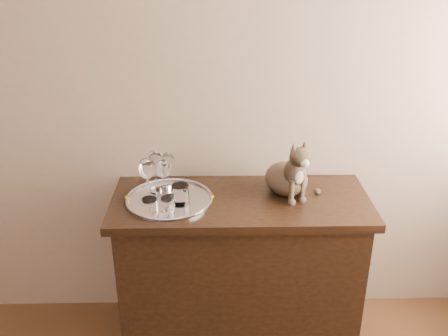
# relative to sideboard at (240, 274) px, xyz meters

# --- Properties ---
(wall_back) EXTENTS (4.00, 0.10, 2.70)m
(wall_back) POSITION_rel_sideboard_xyz_m (-0.60, 0.31, 0.93)
(wall_back) COLOR tan
(wall_back) RESTS_ON ground
(sideboard) EXTENTS (1.20, 0.50, 0.85)m
(sideboard) POSITION_rel_sideboard_xyz_m (0.00, 0.00, 0.00)
(sideboard) COLOR black
(sideboard) RESTS_ON ground
(tray) EXTENTS (0.40, 0.40, 0.01)m
(tray) POSITION_rel_sideboard_xyz_m (-0.33, -0.01, 0.43)
(tray) COLOR silver
(tray) RESTS_ON sideboard
(wine_glass_a) EXTENTS (0.08, 0.08, 0.21)m
(wine_glass_a) POSITION_rel_sideboard_xyz_m (-0.40, 0.07, 0.54)
(wine_glass_a) COLOR silver
(wine_glass_a) RESTS_ON tray
(wine_glass_b) EXTENTS (0.07, 0.07, 0.19)m
(wine_glass_b) POSITION_rel_sideboard_xyz_m (-0.34, 0.10, 0.53)
(wine_glass_b) COLOR silver
(wine_glass_b) RESTS_ON tray
(wine_glass_c) EXTENTS (0.08, 0.08, 0.21)m
(wine_glass_c) POSITION_rel_sideboard_xyz_m (-0.42, -0.01, 0.54)
(wine_glass_c) COLOR silver
(wine_glass_c) RESTS_ON tray
(wine_glass_d) EXTENTS (0.07, 0.07, 0.18)m
(wine_glass_d) POSITION_rel_sideboard_xyz_m (-0.35, 0.02, 0.53)
(wine_glass_d) COLOR white
(wine_glass_d) RESTS_ON tray
(tumbler_a) EXTENTS (0.08, 0.08, 0.09)m
(tumbler_a) POSITION_rel_sideboard_xyz_m (-0.28, -0.05, 0.48)
(tumbler_a) COLOR silver
(tumbler_a) RESTS_ON tray
(tumbler_b) EXTENTS (0.08, 0.08, 0.09)m
(tumbler_b) POSITION_rel_sideboard_xyz_m (-0.34, -0.09, 0.48)
(tumbler_b) COLOR white
(tumbler_b) RESTS_ON tray
(cat) EXTENTS (0.37, 0.36, 0.30)m
(cat) POSITION_rel_sideboard_xyz_m (0.22, 0.06, 0.57)
(cat) COLOR #4B3F2D
(cat) RESTS_ON sideboard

